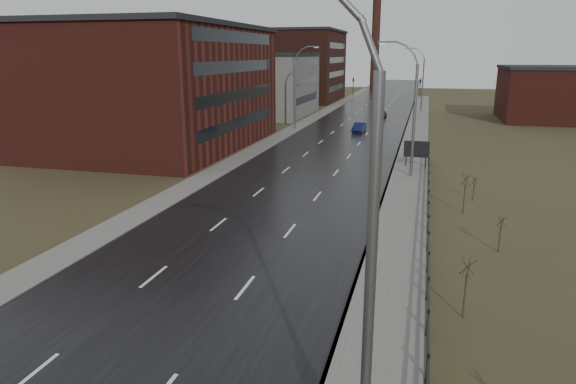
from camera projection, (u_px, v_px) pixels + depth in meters
The scene contains 23 objects.
road at pixel (349, 133), 68.61m from camera, with size 14.00×300.00×0.06m, color black.
sidewalk_right at pixel (408, 179), 43.13m from camera, with size 3.20×180.00×0.18m, color #595651.
curb_right at pixel (389, 178), 43.51m from camera, with size 0.16×180.00×0.18m, color slate.
sidewalk_left at pixel (290, 131), 70.65m from camera, with size 2.40×260.00×0.12m, color #595651.
warehouse_near at pixel (148, 86), 58.10m from camera, with size 22.44×28.56×13.50m.
warehouse_mid at pixel (262, 84), 88.52m from camera, with size 16.32×20.40×10.50m.
warehouse_far at pixel (281, 65), 117.10m from camera, with size 26.52×24.48×15.50m.
building_right at pixel (563, 94), 80.47m from camera, with size 18.36×16.32×8.50m.
smokestack at pixel (376, 35), 150.02m from camera, with size 2.70×2.70×30.70m.
streetlight_main at pixel (355, 262), 10.83m from camera, with size 3.91×0.29×12.11m.
streetlight_right_mid at pixel (411, 109), 42.59m from camera, with size 3.36×0.28×11.35m.
streetlight_left at pixel (297, 87), 70.88m from camera, with size 3.36×0.28×11.35m.
streetlight_right_far at pixel (421, 79), 92.95m from camera, with size 3.36×0.28×11.35m.
guardrail at pixel (429, 242), 26.98m from camera, with size 0.10×53.05×1.10m.
shrub_c at pixel (466, 286), 20.40m from camera, with size 0.61×0.64×2.56m.
shrub_d at pixel (500, 233), 27.31m from camera, with size 0.48×0.51×2.02m.
shrub_e at pixel (465, 192), 33.86m from camera, with size 0.64×0.68×2.74m.
shrub_f at pixel (474, 188), 37.08m from camera, with size 0.43×0.45×1.77m.
billboard at pixel (416, 150), 47.29m from camera, with size 2.30×0.17×2.58m.
traffic_light_left at pixel (353, 78), 125.37m from camera, with size 0.58×2.73×5.30m.
traffic_light_right at pixel (421, 79), 121.38m from camera, with size 0.58×2.73×5.30m.
car_near at pixel (359, 128), 69.36m from camera, with size 1.34×3.85×1.27m, color #0C133D.
car_far at pixel (381, 114), 84.73m from camera, with size 1.60×3.98×1.36m, color #45100B.
Camera 1 is at (9.70, -8.10, 10.31)m, focal length 32.00 mm.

